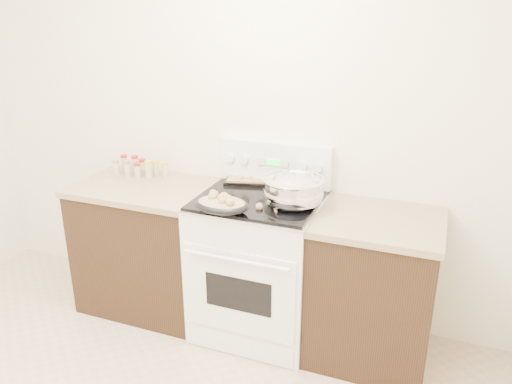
% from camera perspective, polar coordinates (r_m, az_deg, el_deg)
% --- Properties ---
extents(room_shell, '(4.10, 3.60, 2.75)m').
position_cam_1_polar(room_shell, '(1.89, -26.02, 7.72)').
color(room_shell, white).
rests_on(room_shell, ground).
extents(counter_left, '(0.93, 0.67, 0.92)m').
position_cam_1_polar(counter_left, '(3.63, -12.03, -6.00)').
color(counter_left, black).
rests_on(counter_left, ground).
extents(counter_right, '(0.73, 0.67, 0.92)m').
position_cam_1_polar(counter_right, '(3.14, 13.17, -10.60)').
color(counter_right, black).
rests_on(counter_right, ground).
extents(kitchen_range, '(0.78, 0.73, 1.22)m').
position_cam_1_polar(kitchen_range, '(3.27, 0.35, -8.09)').
color(kitchen_range, white).
rests_on(kitchen_range, ground).
extents(mixing_bowl, '(0.41, 0.41, 0.22)m').
position_cam_1_polar(mixing_bowl, '(2.95, 4.28, 0.10)').
color(mixing_bowl, silver).
rests_on(mixing_bowl, kitchen_range).
extents(roasting_pan, '(0.33, 0.23, 0.11)m').
position_cam_1_polar(roasting_pan, '(2.86, -3.95, -1.35)').
color(roasting_pan, black).
rests_on(roasting_pan, kitchen_range).
extents(baking_sheet, '(0.40, 0.33, 0.06)m').
position_cam_1_polar(baking_sheet, '(3.36, -0.48, 1.57)').
color(baking_sheet, black).
rests_on(baking_sheet, kitchen_range).
extents(wooden_spoon, '(0.14, 0.27, 0.04)m').
position_cam_1_polar(wooden_spoon, '(2.93, 1.01, -1.50)').
color(wooden_spoon, tan).
rests_on(wooden_spoon, kitchen_range).
extents(blue_ladle, '(0.24, 0.18, 0.10)m').
position_cam_1_polar(blue_ladle, '(2.89, 3.41, -1.45)').
color(blue_ladle, '#9ACDE6').
rests_on(blue_ladle, kitchen_range).
extents(spice_jars, '(0.39, 0.15, 0.13)m').
position_cam_1_polar(spice_jars, '(3.64, -13.25, 2.78)').
color(spice_jars, '#BFB28C').
rests_on(spice_jars, counter_left).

